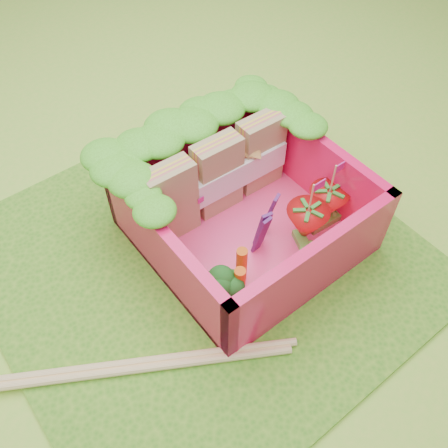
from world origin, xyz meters
name	(u,v)px	position (x,y,z in m)	size (l,w,h in m)	color
ground	(201,260)	(0.00, 0.00, 0.00)	(14.00, 14.00, 0.00)	#8CD43B
placemat	(201,259)	(0.00, 0.00, 0.01)	(2.60, 2.60, 0.03)	#438C1F
bento_floor	(244,232)	(0.35, -0.03, 0.06)	(1.30, 1.30, 0.05)	#FF4180
bento_box	(245,209)	(0.35, -0.03, 0.31)	(1.30, 1.30, 0.55)	#FE1556
lettuce_ruffle	(198,129)	(0.35, 0.46, 0.64)	(1.43, 0.83, 0.11)	#3F941B
sandwich_stack	(218,176)	(0.35, 0.27, 0.36)	(1.07, 0.20, 0.58)	tan
broccoli	(219,283)	(-0.11, -0.34, 0.25)	(0.34, 0.34, 0.24)	#648C43
carrot_sticks	(241,274)	(0.05, -0.35, 0.22)	(0.16, 0.16, 0.29)	#E05112
purple_wedges	(264,226)	(0.37, -0.19, 0.27)	(0.22, 0.13, 0.38)	#4B1856
strawberry_left	(306,224)	(0.62, -0.32, 0.22)	(0.28, 0.28, 0.52)	red
strawberry_right	(327,205)	(0.85, -0.28, 0.22)	(0.27, 0.27, 0.51)	red
snap_peas	(318,234)	(0.70, -0.37, 0.11)	(0.55, 0.32, 0.05)	#62B739
chopsticks	(105,370)	(-0.89, -0.30, 0.05)	(1.95, 1.14, 0.05)	#E9C380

